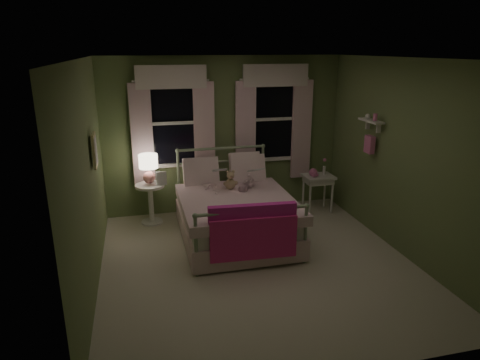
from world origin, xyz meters
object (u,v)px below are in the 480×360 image
object	(u,v)px
child_left	(210,172)
child_right	(246,168)
table_lamp	(149,166)
teddy_bear	(230,181)
nightstand_left	(151,198)
nightstand_right	(318,181)
bed	(235,214)

from	to	relation	value
child_left	child_right	size ratio (longest dim) A/B	0.92
table_lamp	teddy_bear	bearing A→B (deg)	-26.44
child_left	table_lamp	bearing A→B (deg)	-30.13
nightstand_left	nightstand_right	xyz separation A→B (m)	(2.79, -0.17, 0.13)
teddy_bear	table_lamp	bearing A→B (deg)	153.56
bed	nightstand_right	distance (m)	1.76
nightstand_right	child_left	bearing A→B (deg)	-172.27
nightstand_left	nightstand_right	size ratio (longest dim) A/B	1.02
child_right	nightstand_right	xyz separation A→B (m)	(1.34, 0.26, -0.39)
child_left	nightstand_right	world-z (taller)	child_left
child_right	table_lamp	xyz separation A→B (m)	(-1.46, 0.43, 0.01)
child_right	teddy_bear	bearing A→B (deg)	54.44
child_right	teddy_bear	size ratio (longest dim) A/B	2.49
child_left	child_right	bearing A→B (deg)	175.32
teddy_bear	table_lamp	distance (m)	1.32
teddy_bear	nightstand_right	distance (m)	1.69
bed	nightstand_left	size ratio (longest dim) A/B	3.13
teddy_bear	table_lamp	size ratio (longest dim) A/B	0.64
teddy_bear	nightstand_left	xyz separation A→B (m)	(-1.18, 0.58, -0.37)
bed	nightstand_left	distance (m)	1.46
bed	nightstand_left	xyz separation A→B (m)	(-1.18, 0.86, 0.04)
child_left	nightstand_left	bearing A→B (deg)	-30.13
child_right	table_lamp	size ratio (longest dim) A/B	1.60
bed	nightstand_right	size ratio (longest dim) A/B	3.18
table_lamp	child_left	bearing A→B (deg)	-25.44
bed	child_left	bearing A→B (deg)	123.42
child_left	nightstand_right	distance (m)	1.95
child_left	child_right	distance (m)	0.56
child_left	nightstand_left	world-z (taller)	child_left
bed	child_right	xyz separation A→B (m)	(0.27, 0.43, 0.57)
child_left	nightstand_right	size ratio (longest dim) A/B	1.07
child_left	nightstand_right	bearing A→B (deg)	-176.95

